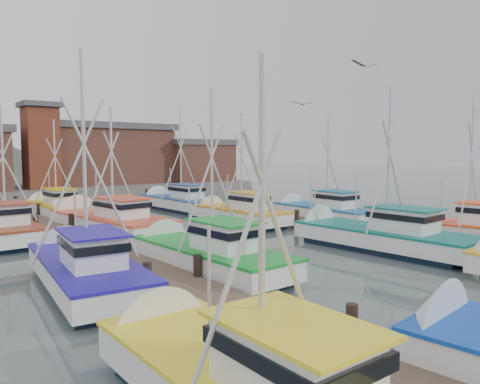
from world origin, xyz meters
TOP-DOWN VIEW (x-y plane):
  - ground at (0.00, 0.00)m, footprint 260.00×260.00m
  - dock_left at (-7.00, 4.04)m, footprint 2.30×46.00m
  - dock_right at (7.00, 4.04)m, footprint 2.30×46.00m
  - quay at (0.00, 37.00)m, footprint 44.00×16.00m
  - shed_center at (6.00, 37.00)m, footprint 14.84×9.54m
  - shed_right at (17.00, 34.00)m, footprint 8.48×6.36m
  - lookout_tower at (-2.00, 33.00)m, footprint 3.60×3.60m
  - boat_2 at (-9.98, -9.58)m, footprint 3.05×8.57m
  - boat_4 at (-4.58, -0.17)m, footprint 3.31×8.80m
  - boat_5 at (4.62, -1.84)m, footprint 3.63×9.88m
  - boat_6 at (-9.30, 0.56)m, footprint 3.74×9.12m
  - boat_7 at (9.59, -3.56)m, footprint 3.87×8.19m
  - boat_8 at (-4.14, 11.19)m, footprint 4.52×10.62m
  - boat_9 at (4.12, 8.99)m, footprint 3.25×8.32m
  - boat_10 at (-9.71, 11.99)m, footprint 3.30×8.27m
  - boat_11 at (9.45, 6.18)m, footprint 3.27×8.61m
  - boat_12 at (-4.72, 19.85)m, footprint 3.20×8.43m
  - boat_13 at (4.74, 17.97)m, footprint 3.79×9.19m
  - gull_near at (0.96, -3.87)m, footprint 1.54×0.60m
  - gull_far at (4.51, 3.22)m, footprint 1.49×0.65m

SIDE VIEW (x-z plane):
  - ground at x=0.00m, z-range 0.00..0.00m
  - dock_left at x=-7.00m, z-range -0.54..0.96m
  - dock_right at x=7.00m, z-range -0.54..0.96m
  - quay at x=0.00m, z-range 0.00..1.20m
  - boat_2 at x=-9.98m, z-range -2.92..4.28m
  - boat_12 at x=-4.72m, z-range -3.28..4.63m
  - boat_9 at x=4.12m, z-range -3.37..4.72m
  - boat_4 at x=-4.58m, z-range -3.40..4.76m
  - boat_11 at x=9.45m, z-range -3.29..4.65m
  - boat_8 at x=-4.14m, z-range -3.57..4.93m
  - boat_10 at x=-9.71m, z-range -3.33..4.69m
  - boat_5 at x=4.62m, z-range -3.75..5.11m
  - boat_7 at x=9.59m, z-range -3.60..4.96m
  - boat_13 at x=4.74m, z-range -4.04..5.40m
  - boat_6 at x=-9.30m, z-range -3.89..5.26m
  - shed_right at x=17.00m, z-range 1.24..6.44m
  - shed_center at x=6.00m, z-range 1.24..8.14m
  - lookout_tower at x=-2.00m, z-range 1.30..9.80m
  - gull_far at x=4.51m, z-range 7.54..7.78m
  - gull_near at x=0.96m, z-range 8.33..8.57m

